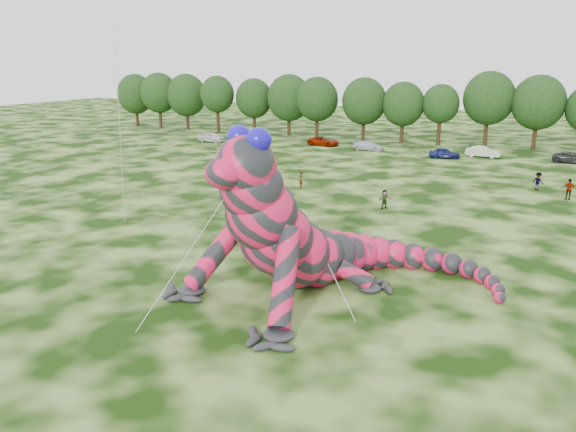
{
  "coord_description": "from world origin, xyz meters",
  "views": [
    {
      "loc": [
        14.55,
        -25.61,
        11.89
      ],
      "look_at": [
        2.91,
        0.24,
        4.0
      ],
      "focal_mm": 35.0,
      "sensor_mm": 36.0,
      "label": 1
    }
  ],
  "objects_px": {
    "car_0": "(212,137)",
    "tree_0": "(136,100)",
    "car_1": "(250,140)",
    "tree_9": "(440,115)",
    "tree_3": "(218,104)",
    "tree_8": "(403,113)",
    "tree_11": "(537,113)",
    "spectator_3": "(569,189)",
    "car_3": "(369,146)",
    "tree_4": "(254,106)",
    "spectator_5": "(385,199)",
    "inflatable_gecko": "(313,204)",
    "spectator_2": "(538,181)",
    "car_4": "(445,153)",
    "car_5": "(483,152)",
    "spectator_4": "(231,155)",
    "tree_2": "(187,102)",
    "tree_7": "(364,110)",
    "tree_1": "(159,101)",
    "spectator_0": "(301,180)",
    "car_2": "(324,141)",
    "tree_5": "(289,105)",
    "car_6": "(573,158)",
    "tree_10": "(488,109)",
    "tree_6": "(317,108)"
  },
  "relations": [
    {
      "from": "tree_0",
      "to": "car_5",
      "type": "xyz_separation_m",
      "value": [
        62.64,
        -10.19,
        -4.06
      ]
    },
    {
      "from": "tree_2",
      "to": "car_3",
      "type": "distance_m",
      "value": 37.96
    },
    {
      "from": "car_1",
      "to": "spectator_0",
      "type": "distance_m",
      "value": 29.9
    },
    {
      "from": "tree_2",
      "to": "tree_8",
      "type": "bearing_deg",
      "value": -2.62
    },
    {
      "from": "car_2",
      "to": "tree_3",
      "type": "bearing_deg",
      "value": 79.83
    },
    {
      "from": "tree_3",
      "to": "spectator_2",
      "type": "bearing_deg",
      "value": -26.93
    },
    {
      "from": "tree_0",
      "to": "tree_8",
      "type": "height_order",
      "value": "tree_0"
    },
    {
      "from": "tree_5",
      "to": "car_0",
      "type": "bearing_deg",
      "value": -122.26
    },
    {
      "from": "tree_7",
      "to": "tree_11",
      "type": "xyz_separation_m",
      "value": [
        23.87,
        1.39,
        0.3
      ]
    },
    {
      "from": "spectator_0",
      "to": "tree_8",
      "type": "bearing_deg",
      "value": 161.99
    },
    {
      "from": "car_0",
      "to": "tree_0",
      "type": "bearing_deg",
      "value": 68.62
    },
    {
      "from": "tree_4",
      "to": "spectator_4",
      "type": "distance_m",
      "value": 28.39
    },
    {
      "from": "tree_1",
      "to": "tree_8",
      "type": "bearing_deg",
      "value": -1.38
    },
    {
      "from": "tree_7",
      "to": "spectator_2",
      "type": "xyz_separation_m",
      "value": [
        24.88,
        -25.39,
        -3.88
      ]
    },
    {
      "from": "tree_4",
      "to": "spectator_5",
      "type": "height_order",
      "value": "tree_4"
    },
    {
      "from": "spectator_4",
      "to": "spectator_3",
      "type": "height_order",
      "value": "spectator_3"
    },
    {
      "from": "inflatable_gecko",
      "to": "tree_7",
      "type": "height_order",
      "value": "tree_7"
    },
    {
      "from": "tree_2",
      "to": "tree_8",
      "type": "height_order",
      "value": "tree_2"
    },
    {
      "from": "inflatable_gecko",
      "to": "spectator_2",
      "type": "distance_m",
      "value": 32.28
    },
    {
      "from": "car_3",
      "to": "spectator_3",
      "type": "height_order",
      "value": "spectator_3"
    },
    {
      "from": "car_5",
      "to": "tree_7",
      "type": "bearing_deg",
      "value": 68.24
    },
    {
      "from": "tree_0",
      "to": "tree_2",
      "type": "distance_m",
      "value": 11.55
    },
    {
      "from": "tree_7",
      "to": "spectator_0",
      "type": "bearing_deg",
      "value": -83.04
    },
    {
      "from": "car_4",
      "to": "car_5",
      "type": "distance_m",
      "value": 5.19
    },
    {
      "from": "spectator_3",
      "to": "car_3",
      "type": "bearing_deg",
      "value": 159.1
    },
    {
      "from": "tree_1",
      "to": "tree_5",
      "type": "height_order",
      "value": "tree_1"
    },
    {
      "from": "car_0",
      "to": "car_2",
      "type": "height_order",
      "value": "car_0"
    },
    {
      "from": "tree_3",
      "to": "car_3",
      "type": "height_order",
      "value": "tree_3"
    },
    {
      "from": "tree_7",
      "to": "car_0",
      "type": "xyz_separation_m",
      "value": [
        -20.51,
        -10.2,
        -4.0
      ]
    },
    {
      "from": "tree_4",
      "to": "car_6",
      "type": "bearing_deg",
      "value": -11.55
    },
    {
      "from": "tree_6",
      "to": "car_4",
      "type": "distance_m",
      "value": 24.15
    },
    {
      "from": "tree_1",
      "to": "car_3",
      "type": "xyz_separation_m",
      "value": [
        41.62,
        -9.63,
        -4.27
      ]
    },
    {
      "from": "tree_2",
      "to": "tree_3",
      "type": "relative_size",
      "value": 1.02
    },
    {
      "from": "tree_5",
      "to": "tree_6",
      "type": "relative_size",
      "value": 1.03
    },
    {
      "from": "tree_0",
      "to": "car_2",
      "type": "distance_m",
      "value": 41.93
    },
    {
      "from": "tree_10",
      "to": "car_6",
      "type": "bearing_deg",
      "value": -41.31
    },
    {
      "from": "tree_1",
      "to": "tree_4",
      "type": "height_order",
      "value": "tree_1"
    },
    {
      "from": "tree_2",
      "to": "tree_11",
      "type": "height_order",
      "value": "tree_11"
    },
    {
      "from": "car_6",
      "to": "tree_4",
      "type": "bearing_deg",
      "value": 87.01
    },
    {
      "from": "tree_0",
      "to": "tree_3",
      "type": "bearing_deg",
      "value": -6.56
    },
    {
      "from": "tree_8",
      "to": "spectator_5",
      "type": "relative_size",
      "value": 5.65
    },
    {
      "from": "tree_2",
      "to": "car_3",
      "type": "xyz_separation_m",
      "value": [
        36.28,
        -10.34,
        -4.19
      ]
    },
    {
      "from": "car_1",
      "to": "tree_9",
      "type": "bearing_deg",
      "value": -69.65
    },
    {
      "from": "tree_11",
      "to": "spectator_3",
      "type": "relative_size",
      "value": 5.48
    },
    {
      "from": "car_4",
      "to": "spectator_4",
      "type": "height_order",
      "value": "spectator_4"
    },
    {
      "from": "tree_8",
      "to": "spectator_4",
      "type": "bearing_deg",
      "value": -121.45
    },
    {
      "from": "tree_5",
      "to": "car_4",
      "type": "bearing_deg",
      "value": -24.55
    },
    {
      "from": "tree_0",
      "to": "car_1",
      "type": "xyz_separation_m",
      "value": [
        30.55,
        -12.62,
        -4.13
      ]
    },
    {
      "from": "inflatable_gecko",
      "to": "car_3",
      "type": "bearing_deg",
      "value": 125.38
    },
    {
      "from": "inflatable_gecko",
      "to": "tree_11",
      "type": "distance_m",
      "value": 57.8
    }
  ]
}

